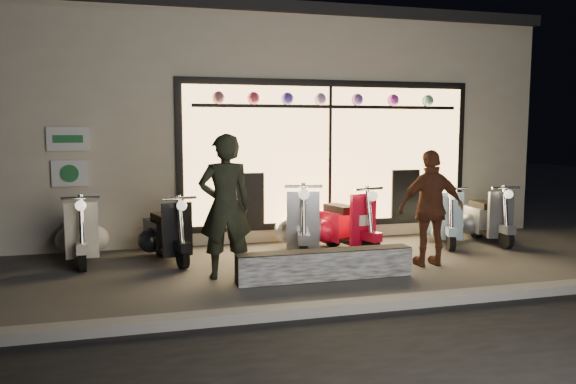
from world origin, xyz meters
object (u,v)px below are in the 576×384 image
(man, at_px, (225,207))
(woman, at_px, (431,208))
(scooter_red, at_px, (342,224))
(graffiti_barrier, at_px, (325,265))
(scooter_silver, at_px, (301,224))

(man, height_order, woman, man)
(scooter_red, xyz_separation_m, woman, (0.87, -1.37, 0.43))
(scooter_red, relative_size, man, 0.76)
(graffiti_barrier, relative_size, man, 1.23)
(man, bearing_deg, scooter_silver, -136.56)
(scooter_red, bearing_deg, woman, -73.57)
(scooter_silver, distance_m, woman, 2.15)
(scooter_red, bearing_deg, scooter_silver, 160.29)
(man, bearing_deg, woman, 179.26)
(graffiti_barrier, xyz_separation_m, scooter_silver, (0.18, 1.75, 0.25))
(scooter_silver, xyz_separation_m, scooter_red, (0.70, -0.05, -0.03))
(man, xyz_separation_m, woman, (3.02, -0.10, -0.12))
(scooter_silver, height_order, scooter_red, scooter_silver)
(scooter_silver, relative_size, man, 0.81)
(woman, bearing_deg, man, 1.40)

